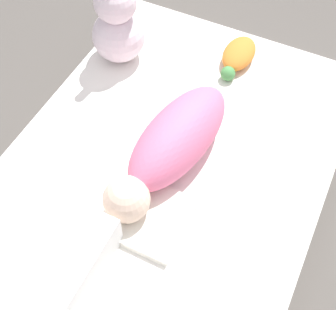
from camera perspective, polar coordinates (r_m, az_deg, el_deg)
ground_plane at (r=1.40m, az=-1.20°, el=-5.42°), size 12.00×12.00×0.00m
bed_mattress at (r=1.35m, az=-1.25°, el=-4.15°), size 1.36×0.87×0.12m
burp_cloth at (r=1.23m, az=-2.26°, el=-7.58°), size 0.20×0.20×0.02m
swaddled_baby at (r=1.27m, az=0.46°, el=1.25°), size 0.51×0.23×0.16m
pillow at (r=1.18m, az=-16.77°, el=-12.55°), size 0.35×0.31×0.11m
bunny_plush at (r=1.54m, az=-6.17°, el=15.55°), size 0.17×0.17×0.36m
turtle_plush at (r=1.59m, az=8.52°, el=11.92°), size 0.20×0.10×0.06m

